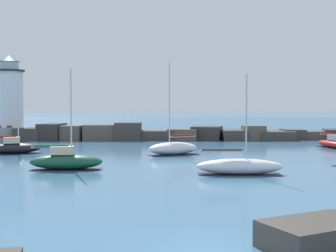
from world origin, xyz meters
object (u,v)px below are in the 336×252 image
(sailboat_moored_1, at_px, (239,166))
(sailboat_moored_2, at_px, (173,148))
(lighthouse, at_px, (10,104))
(sailboat_moored_0, at_px, (66,161))
(sailboat_moored_3, at_px, (14,147))

(sailboat_moored_1, distance_m, sailboat_moored_2, 14.03)
(lighthouse, xyz_separation_m, sailboat_moored_1, (27.63, -33.13, -4.54))
(sailboat_moored_0, xyz_separation_m, sailboat_moored_2, (8.73, 10.50, -0.02))
(sailboat_moored_0, distance_m, sailboat_moored_1, 13.60)
(sailboat_moored_3, bearing_deg, sailboat_moored_1, -34.61)
(sailboat_moored_0, relative_size, sailboat_moored_1, 1.08)
(lighthouse, bearing_deg, sailboat_moored_2, -40.78)
(sailboat_moored_1, xyz_separation_m, sailboat_moored_3, (-21.15, 14.59, 0.03))
(lighthouse, distance_m, sailboat_moored_0, 33.87)
(sailboat_moored_0, bearing_deg, sailboat_moored_3, 123.46)
(sailboat_moored_2, xyz_separation_m, sailboat_moored_3, (-16.55, 1.34, -0.04))
(lighthouse, distance_m, sailboat_moored_2, 30.75)
(lighthouse, xyz_separation_m, sailboat_moored_3, (6.48, -18.54, -4.51))
(sailboat_moored_1, bearing_deg, sailboat_moored_3, 145.39)
(sailboat_moored_1, distance_m, sailboat_moored_3, 25.69)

